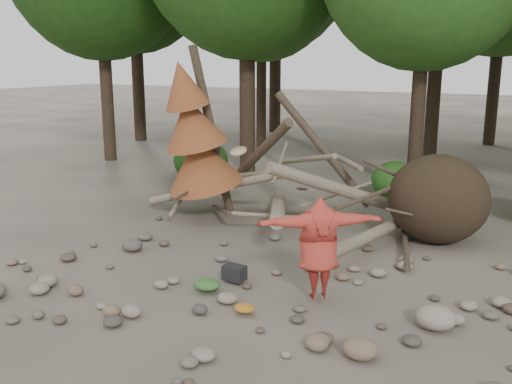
% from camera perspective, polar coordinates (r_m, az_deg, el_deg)
% --- Properties ---
extents(ground, '(120.00, 120.00, 0.00)m').
position_cam_1_polar(ground, '(10.35, -1.68, -9.54)').
color(ground, '#514C44').
rests_on(ground, ground).
extents(deadfall_pile, '(8.55, 5.24, 3.30)m').
position_cam_1_polar(deadfall_pile, '(13.19, 15.21, -0.62)').
color(deadfall_pile, '#332619').
rests_on(deadfall_pile, ground).
extents(dead_conifer, '(2.06, 2.16, 4.35)m').
position_cam_1_polar(dead_conifer, '(14.18, -6.05, 5.50)').
color(dead_conifer, '#4C3F30').
rests_on(dead_conifer, ground).
extents(bush_left, '(1.80, 1.80, 1.44)m').
position_cam_1_polar(bush_left, '(18.85, -5.55, 3.17)').
color(bush_left, '#1F4A13').
rests_on(bush_left, ground).
extents(bush_mid, '(1.40, 1.40, 1.12)m').
position_cam_1_polar(bush_mid, '(16.93, 13.80, 1.13)').
color(bush_mid, '#295E1B').
rests_on(bush_mid, ground).
extents(frisbee_thrower, '(2.40, 1.71, 2.56)m').
position_cam_1_polar(frisbee_thrower, '(9.53, 6.28, -5.55)').
color(frisbee_thrower, '#B13227').
rests_on(frisbee_thrower, ground).
extents(backpack, '(0.42, 0.30, 0.27)m').
position_cam_1_polar(backpack, '(10.53, -2.18, -8.36)').
color(backpack, black).
rests_on(backpack, ground).
extents(cloth_green, '(0.49, 0.41, 0.18)m').
position_cam_1_polar(cloth_green, '(10.17, -4.90, -9.46)').
color(cloth_green, '#346829').
rests_on(cloth_green, ground).
extents(cloth_orange, '(0.35, 0.29, 0.13)m').
position_cam_1_polar(cloth_orange, '(9.32, -1.17, -11.81)').
color(cloth_orange, '#A86C1C').
rests_on(cloth_orange, ground).
extents(boulder_front_right, '(0.50, 0.45, 0.30)m').
position_cam_1_polar(boulder_front_right, '(8.19, 10.40, -15.11)').
color(boulder_front_right, '#79614B').
rests_on(boulder_front_right, ground).
extents(boulder_mid_right, '(0.61, 0.55, 0.37)m').
position_cam_1_polar(boulder_mid_right, '(9.25, 17.51, -11.87)').
color(boulder_mid_right, gray).
rests_on(boulder_mid_right, ground).
extents(boulder_mid_left, '(0.45, 0.41, 0.27)m').
position_cam_1_polar(boulder_mid_left, '(12.44, -12.28, -5.20)').
color(boulder_mid_left, '#5A524C').
rests_on(boulder_mid_left, ground).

